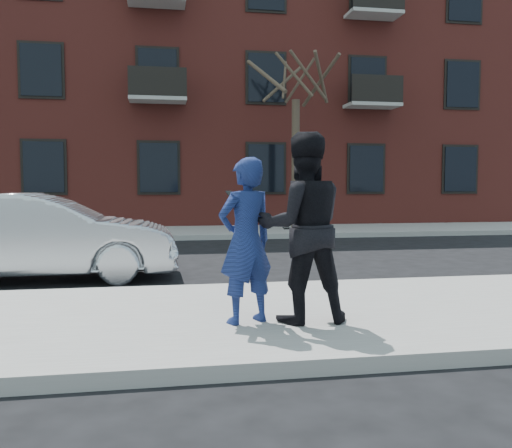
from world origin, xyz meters
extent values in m
plane|color=black|center=(0.00, 0.00, 0.00)|extent=(100.00, 100.00, 0.00)
cube|color=gray|center=(0.00, -0.25, 0.07)|extent=(50.00, 3.50, 0.15)
cube|color=#999691|center=(0.00, 1.55, 0.07)|extent=(50.00, 0.10, 0.15)
cube|color=gray|center=(0.00, 11.25, 0.07)|extent=(50.00, 3.50, 0.15)
cube|color=#999691|center=(0.00, 9.45, 0.07)|extent=(50.00, 0.10, 0.15)
cube|color=maroon|center=(2.00, 18.00, 6.00)|extent=(24.00, 10.00, 12.00)
cube|color=black|center=(3.90, 12.94, 2.20)|extent=(1.30, 0.06, 1.70)
cube|color=black|center=(11.50, 12.94, 2.20)|extent=(1.30, 0.06, 1.70)
cube|color=black|center=(3.90, 12.94, 5.40)|extent=(1.30, 0.06, 1.70)
cube|color=black|center=(11.50, 12.94, 5.40)|extent=(1.30, 0.06, 1.70)
cylinder|color=#35271F|center=(4.50, 11.00, 2.25)|extent=(0.26, 0.26, 4.20)
imported|color=#B7BABF|center=(-1.79, 3.20, 0.73)|extent=(4.45, 1.63, 1.46)
imported|color=navy|center=(1.04, -0.69, 1.02)|extent=(0.74, 0.63, 1.73)
cube|color=black|center=(0.91, -0.51, 1.50)|extent=(0.11, 0.14, 0.08)
imported|color=black|center=(1.63, -0.73, 1.15)|extent=(0.97, 0.76, 2.00)
cube|color=black|center=(1.48, -0.55, 1.15)|extent=(0.09, 0.15, 0.06)
camera|label=1|loc=(0.17, -6.24, 1.60)|focal=38.00mm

